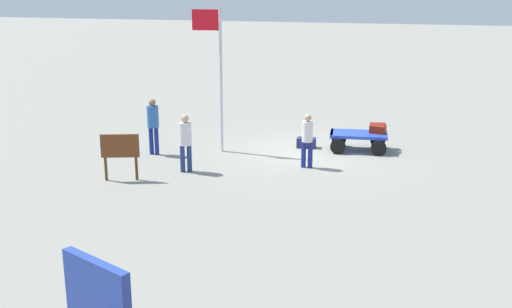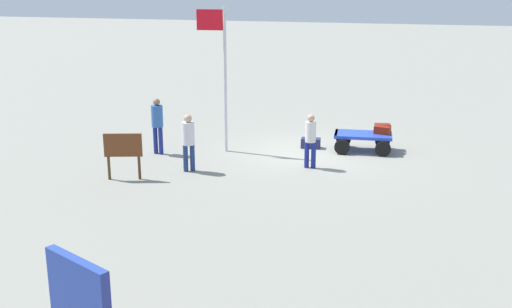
{
  "view_description": "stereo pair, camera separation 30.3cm",
  "coord_description": "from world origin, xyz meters",
  "views": [
    {
      "loc": [
        -3.26,
        19.24,
        5.45
      ],
      "look_at": [
        0.12,
        6.0,
        1.59
      ],
      "focal_mm": 43.99,
      "sensor_mm": 36.0,
      "label": 1
    },
    {
      "loc": [
        -3.55,
        19.16,
        5.45
      ],
      "look_at": [
        0.12,
        6.0,
        1.59
      ],
      "focal_mm": 43.99,
      "sensor_mm": 36.0,
      "label": 2
    }
  ],
  "objects": [
    {
      "name": "ground_plane",
      "position": [
        0.0,
        0.0,
        0.0
      ],
      "size": [
        120.0,
        120.0,
        0.0
      ],
      "primitive_type": "plane",
      "color": "gray"
    },
    {
      "name": "suitcase_olive",
      "position": [
        -2.21,
        -0.8,
        0.71
      ],
      "size": [
        0.54,
        0.38,
        0.25
      ],
      "color": "maroon",
      "rests_on": "luggage_cart"
    },
    {
      "name": "luggage_cart",
      "position": [
        -1.59,
        -0.7,
        0.43
      ],
      "size": [
        1.91,
        1.31,
        0.59
      ],
      "color": "blue",
      "rests_on": "ground"
    },
    {
      "name": "worker_supervisor",
      "position": [
        4.65,
        1.38,
        1.07
      ],
      "size": [
        0.42,
        0.42,
        1.8
      ],
      "color": "navy",
      "rests_on": "ground"
    },
    {
      "name": "worker_lead",
      "position": [
        -0.31,
        1.58,
        0.93
      ],
      "size": [
        0.34,
        0.33,
        1.62
      ],
      "color": "navy",
      "rests_on": "ground"
    },
    {
      "name": "suitcase_grey",
      "position": [
        -2.19,
        -1.12,
        0.72
      ],
      "size": [
        0.56,
        0.44,
        0.25
      ],
      "color": "maroon",
      "rests_on": "luggage_cart"
    },
    {
      "name": "suitcase_tan",
      "position": [
        0.09,
        -0.64,
        0.16
      ],
      "size": [
        0.65,
        0.39,
        0.33
      ],
      "color": "navy",
      "rests_on": "ground"
    },
    {
      "name": "flagpole",
      "position": [
        2.79,
        0.48,
        2.79
      ],
      "size": [
        0.95,
        0.1,
        4.6
      ],
      "color": "silver",
      "rests_on": "ground"
    },
    {
      "name": "signboard",
      "position": [
        4.47,
        4.06,
        0.88
      ],
      "size": [
        1.02,
        0.37,
        1.32
      ],
      "color": "#4C3319",
      "rests_on": "ground"
    },
    {
      "name": "worker_trailing",
      "position": [
        3.01,
        2.86,
        1.0
      ],
      "size": [
        0.49,
        0.49,
        1.69
      ],
      "color": "navy",
      "rests_on": "ground"
    }
  ]
}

